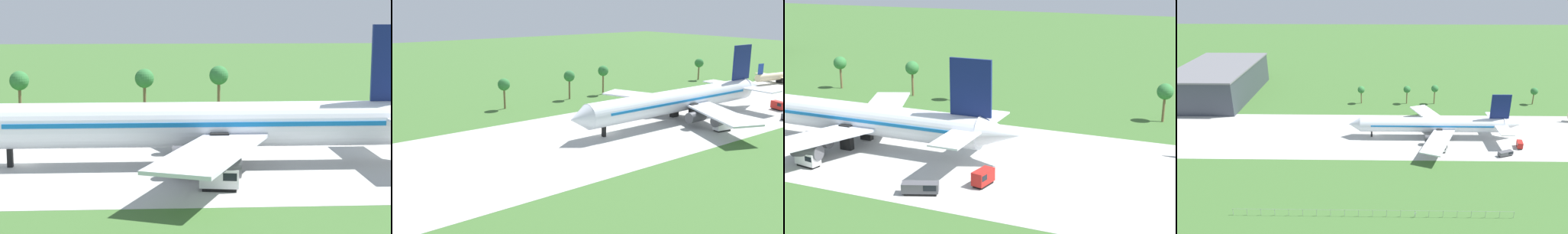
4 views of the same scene
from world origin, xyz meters
The scene contains 5 objects.
jet_airliner centered at (24.74, -1.55, 5.40)m, with size 70.33×51.23×18.56m.
baggage_tug centered at (49.20, -17.63, 1.04)m, with size 6.01×3.93×1.88m.
fuel_truck centered at (56.52, -10.93, 1.39)m, with size 2.70×4.33×2.58m.
catering_van centered at (25.23, -14.89, 1.39)m, with size 4.78×2.67×2.60m.
palm_tree_row centered at (29.40, 38.21, 7.27)m, with size 90.63×3.60×9.86m.
Camera 3 is at (87.52, -85.24, 34.17)m, focal length 50.00 mm.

